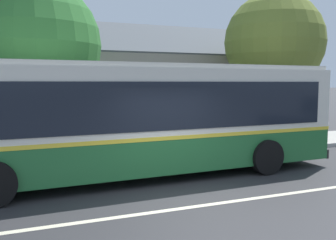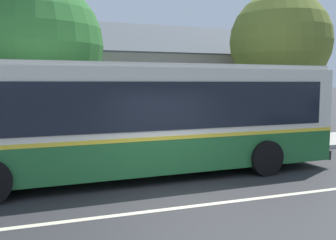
% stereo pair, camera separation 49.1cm
% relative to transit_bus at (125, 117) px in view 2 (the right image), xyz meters
% --- Properties ---
extents(ground_plane, '(300.00, 300.00, 0.00)m').
position_rel_transit_bus_xyz_m(ground_plane, '(0.68, -2.90, -1.68)').
color(ground_plane, '#2D2D30').
extents(sidewalk_far, '(60.00, 3.00, 0.15)m').
position_rel_transit_bus_xyz_m(sidewalk_far, '(0.68, 3.10, -1.60)').
color(sidewalk_far, '#ADAAA3').
rests_on(sidewalk_far, ground).
extents(lane_divider_stripe, '(60.00, 0.16, 0.01)m').
position_rel_transit_bus_xyz_m(lane_divider_stripe, '(0.68, -2.90, -1.67)').
color(lane_divider_stripe, beige).
rests_on(lane_divider_stripe, ground).
extents(community_building, '(25.05, 8.45, 6.87)m').
position_rel_transit_bus_xyz_m(community_building, '(0.12, 10.36, 0.41)').
color(community_building, gray).
rests_on(community_building, ground).
extents(transit_bus, '(12.30, 3.01, 3.11)m').
position_rel_transit_bus_xyz_m(transit_bus, '(0.00, 0.00, 0.00)').
color(transit_bus, '#236633').
rests_on(transit_bus, ground).
extents(street_tree_primary, '(4.33, 4.33, 6.54)m').
position_rel_transit_bus_xyz_m(street_tree_primary, '(7.68, 3.90, 2.56)').
color(street_tree_primary, '#4C3828').
rests_on(street_tree_primary, ground).
extents(street_tree_secondary, '(4.61, 4.61, 6.17)m').
position_rel_transit_bus_xyz_m(street_tree_secondary, '(-2.21, 3.83, 2.18)').
color(street_tree_secondary, '#4C3828').
rests_on(street_tree_secondary, ground).
extents(bus_stop_sign, '(0.36, 0.07, 2.40)m').
position_rel_transit_bus_xyz_m(bus_stop_sign, '(6.78, 2.09, -0.04)').
color(bus_stop_sign, gray).
rests_on(bus_stop_sign, sidewalk_far).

